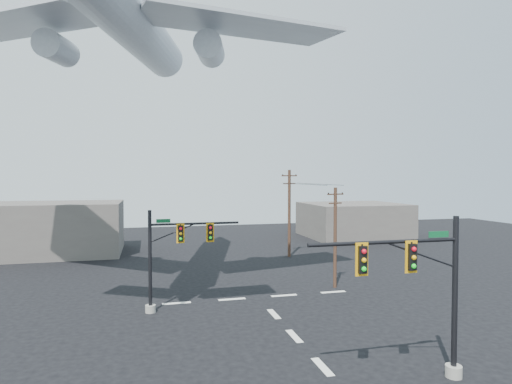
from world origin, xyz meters
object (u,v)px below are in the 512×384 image
object	(u,v)px
signal_mast_far	(170,257)
utility_pole_b	(289,211)
signal_mast_near	(426,293)
utility_pole_a	(335,235)
airliner	(135,27)

from	to	relation	value
signal_mast_far	utility_pole_b	size ratio (longest dim) A/B	0.70
signal_mast_near	utility_pole_b	distance (m)	29.64
signal_mast_near	signal_mast_far	bearing A→B (deg)	128.92
signal_mast_far	utility_pole_a	xyz separation A→B (m)	(13.26, 2.95, 0.61)
signal_mast_near	signal_mast_far	world-z (taller)	signal_mast_near
airliner	utility_pole_a	bearing A→B (deg)	-84.98
signal_mast_far	airliner	size ratio (longest dim) A/B	0.20
utility_pole_a	utility_pole_b	world-z (taller)	utility_pole_b
signal_mast_far	utility_pole_a	world-z (taller)	utility_pole_a
utility_pole_a	utility_pole_b	distance (m)	13.73
signal_mast_far	utility_pole_a	bearing A→B (deg)	12.56
signal_mast_near	utility_pole_b	bearing A→B (deg)	82.82
utility_pole_b	signal_mast_far	bearing A→B (deg)	-143.49
airliner	signal_mast_far	bearing A→B (deg)	-143.48
utility_pole_a	airliner	bearing A→B (deg)	155.92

